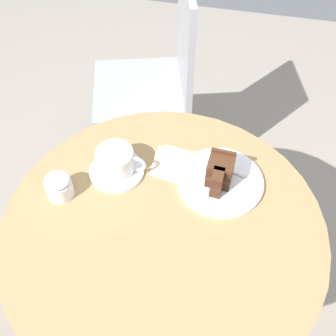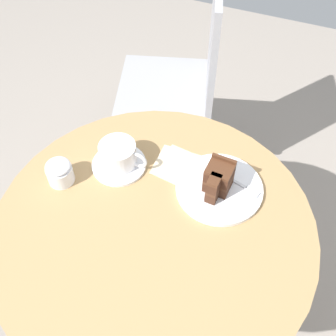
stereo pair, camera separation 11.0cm
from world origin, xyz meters
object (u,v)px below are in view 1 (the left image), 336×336
Objects in this scene: coffee_cup at (116,160)px; saucer at (117,171)px; cafe_chair at (162,72)px; napkin at (176,165)px; cake_slice at (220,172)px; fork at (239,175)px; cake_plate at (220,181)px; teaspoon at (100,170)px; sugar_pot at (59,186)px.

saucer is at bearing -90.59° from coffee_cup.
coffee_cup is at bearing -14.85° from cafe_chair.
coffee_cup is 0.65m from cafe_chair.
saucer is 0.16m from napkin.
fork is at bearing 32.02° from cake_slice.
cake_plate is 2.47× the size of cake_slice.
teaspoon is 0.08× the size of cafe_chair.
fork is at bearing 28.70° from cake_plate.
napkin is at bearing 29.89° from sugar_pot.
sugar_pot is (-0.40, -0.12, 0.03)m from cake_plate.
cake_plate is 1.64× the size of napkin.
napkin is at bearing -113.99° from teaspoon.
fork is (0.33, 0.05, 0.01)m from saucer.
coffee_cup is 0.28m from cake_plate.
napkin is (0.15, 0.05, -0.04)m from coffee_cup.
cafe_chair reaches higher than coffee_cup.
coffee_cup is (0.00, 0.00, 0.04)m from saucer.
saucer is 0.05m from teaspoon.
fork is (0.05, 0.03, 0.01)m from cake_plate.
cake_slice reaches higher than cake_plate.
coffee_cup is at bearing -161.11° from napkin.
cake_plate is at bearing 4.45° from saucer.
cafe_chair reaches higher than cake_plate.
cake_slice is 0.07m from fork.
cake_plate is (0.28, 0.02, -0.04)m from coffee_cup.
cake_slice is at bearing -127.43° from cake_plate.
coffee_cup reaches higher than fork.
teaspoon is 0.52× the size of napkin.
fork reaches higher than cake_plate.
cafe_chair is (-0.29, 0.61, -0.20)m from cake_slice.
napkin is 2.01× the size of sugar_pot.
cafe_chair is at bearing 137.65° from fork.
coffee_cup is 0.89× the size of fork.
teaspoon is 1.05× the size of sugar_pot.
fork is 0.18m from napkin.
napkin is at bearing 164.65° from cake_plate.
cake_slice is at bearing -131.12° from fork.
fork reaches higher than saucer.
napkin is (-0.12, 0.04, -0.05)m from cake_slice.
coffee_cup reaches higher than cake_plate.
teaspoon is at bearing 48.35° from sugar_pot.
napkin is (0.20, 0.07, -0.01)m from teaspoon.
sugar_pot is (-0.08, -0.09, 0.02)m from teaspoon.
cake_slice reaches higher than fork.
teaspoon is at bearing -18.82° from cafe_chair.
teaspoon is at bearing -163.86° from saucer.
saucer is 1.10× the size of coffee_cup.
cafe_chair is 0.75m from sugar_pot.
coffee_cup is 0.33m from fork.
cake_slice is (0.27, 0.01, 0.01)m from coffee_cup.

